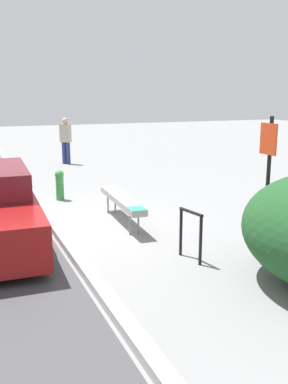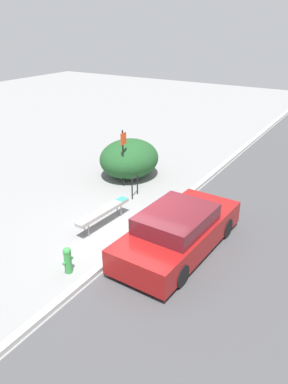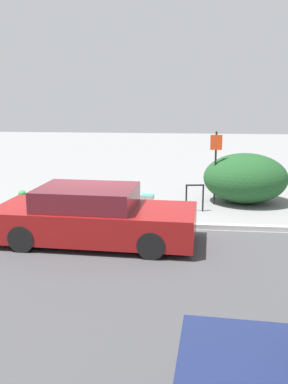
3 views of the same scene
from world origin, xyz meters
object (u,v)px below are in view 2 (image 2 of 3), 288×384
object	(u,v)px
fire_hydrant	(68,259)
parked_car_near	(178,231)
bench	(103,211)
sign_post	(123,153)
bike_rack	(135,184)

from	to	relation	value
fire_hydrant	parked_car_near	size ratio (longest dim) A/B	0.16
bench	sign_post	bearing A→B (deg)	26.20
bike_rack	sign_post	bearing A→B (deg)	56.17
bike_rack	fire_hydrant	distance (m)	4.97
bike_rack	sign_post	xyz separation A→B (m)	(0.63, 0.94, 0.88)
sign_post	bench	bearing A→B (deg)	-157.17
bike_rack	sign_post	distance (m)	1.43
bike_rack	parked_car_near	world-z (taller)	parked_car_near
bike_rack	sign_post	world-z (taller)	sign_post
sign_post	parked_car_near	xyz separation A→B (m)	(-2.99, -3.96, -0.77)
sign_post	fire_hydrant	distance (m)	5.92
sign_post	parked_car_near	world-z (taller)	sign_post
bike_rack	fire_hydrant	world-z (taller)	bike_rack
bench	bike_rack	size ratio (longest dim) A/B	2.81
bike_rack	bench	bearing A→B (deg)	-172.45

